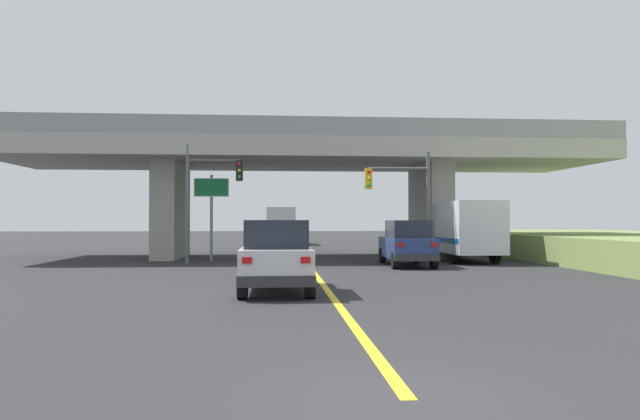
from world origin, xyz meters
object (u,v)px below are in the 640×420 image
(traffic_signal_nearside, at_px, (406,194))
(highway_sign, at_px, (211,198))
(box_truck, at_px, (460,229))
(traffic_signal_farside, at_px, (206,189))
(sedan_oncoming, at_px, (282,235))
(suv_lead, at_px, (276,256))
(suv_crossing, at_px, (407,243))
(semi_truck_distant, at_px, (281,225))

(traffic_signal_nearside, distance_m, highway_sign, 9.43)
(box_truck, height_order, traffic_signal_farside, traffic_signal_farside)
(highway_sign, bearing_deg, traffic_signal_nearside, -13.47)
(box_truck, relative_size, sedan_oncoming, 1.55)
(traffic_signal_farside, bearing_deg, box_truck, 5.63)
(suv_lead, bearing_deg, suv_crossing, 57.01)
(suv_lead, bearing_deg, sedan_oncoming, 88.99)
(semi_truck_distant, bearing_deg, suv_lead, -90.72)
(highway_sign, bearing_deg, suv_crossing, -20.40)
(suv_crossing, distance_m, sedan_oncoming, 16.60)
(traffic_signal_nearside, bearing_deg, suv_crossing, -101.59)
(box_truck, distance_m, traffic_signal_nearside, 4.26)
(suv_crossing, bearing_deg, sedan_oncoming, 110.77)
(suv_crossing, bearing_deg, semi_truck_distant, 104.39)
(suv_crossing, relative_size, traffic_signal_farside, 0.85)
(highway_sign, bearing_deg, sedan_oncoming, 73.86)
(traffic_signal_nearside, xyz_separation_m, semi_truck_distant, (-5.60, 23.24, -1.63))
(traffic_signal_farside, bearing_deg, highway_sign, 84.63)
(suv_lead, bearing_deg, box_truck, 52.85)
(suv_lead, height_order, traffic_signal_nearside, traffic_signal_nearside)
(suv_crossing, xyz_separation_m, traffic_signal_nearside, (0.23, 1.13, 2.25))
(traffic_signal_farside, bearing_deg, sedan_oncoming, 74.81)
(suv_lead, xyz_separation_m, suv_crossing, (5.78, 8.91, 0.00))
(box_truck, relative_size, traffic_signal_nearside, 1.45)
(traffic_signal_nearside, xyz_separation_m, highway_sign, (-9.17, 2.20, -0.12))
(suv_crossing, bearing_deg, traffic_signal_nearside, 80.38)
(traffic_signal_farside, bearing_deg, traffic_signal_nearside, -5.83)
(traffic_signal_nearside, bearing_deg, box_truck, 33.95)
(traffic_signal_farside, bearing_deg, suv_lead, -73.41)
(suv_crossing, relative_size, highway_sign, 1.11)
(box_truck, distance_m, semi_truck_distant, 22.83)
(suv_lead, xyz_separation_m, traffic_signal_nearside, (6.01, 10.03, 2.25))
(traffic_signal_farside, bearing_deg, suv_crossing, -12.91)
(suv_lead, bearing_deg, semi_truck_distant, 89.28)
(suv_crossing, relative_size, sedan_oncoming, 0.98)
(box_truck, xyz_separation_m, semi_truck_distant, (-8.84, 21.05, 0.07))
(suv_crossing, relative_size, traffic_signal_nearside, 0.91)
(traffic_signal_nearside, height_order, semi_truck_distant, traffic_signal_nearside)
(suv_crossing, height_order, traffic_signal_nearside, traffic_signal_nearside)
(suv_crossing, bearing_deg, suv_lead, -121.02)
(suv_lead, relative_size, suv_crossing, 0.94)
(traffic_signal_nearside, distance_m, traffic_signal_farside, 9.34)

